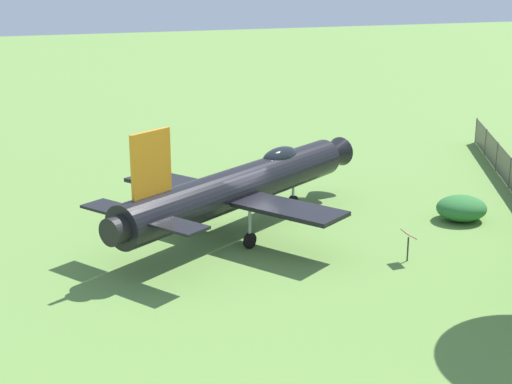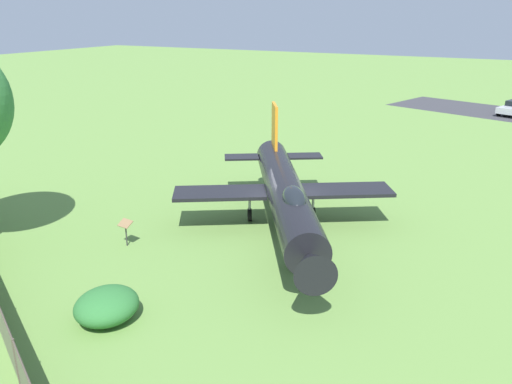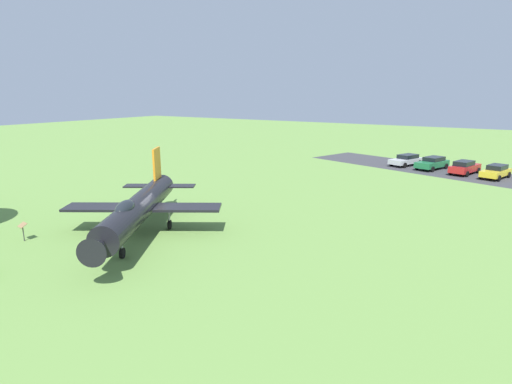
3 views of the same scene
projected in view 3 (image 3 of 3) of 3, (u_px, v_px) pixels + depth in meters
name	position (u px, v px, depth m)	size (l,w,h in m)	color
ground_plane	(142.00, 235.00, 26.50)	(200.00, 200.00, 0.00)	#668E42
parking_strip	(446.00, 171.00, 47.81)	(33.85, 8.00, 0.00)	#38383D
display_jet	(138.00, 208.00, 25.70)	(9.92, 13.28, 4.91)	black
info_plaque	(23.00, 228.00, 25.25)	(0.65, 0.48, 1.14)	#333333
parked_car_yellow	(496.00, 171.00, 43.81)	(2.83, 4.61, 1.41)	gold
parked_car_red	(465.00, 167.00, 46.04)	(2.91, 4.89, 1.50)	red
parked_car_green	(432.00, 163.00, 48.97)	(3.28, 5.10, 1.44)	#1E6B3D
parked_car_silver	(406.00, 160.00, 51.49)	(3.37, 5.10, 1.35)	#B2B5BA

